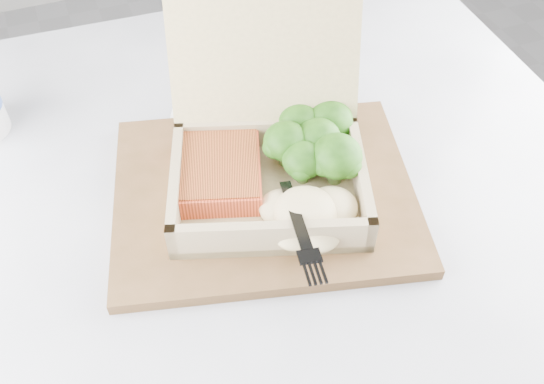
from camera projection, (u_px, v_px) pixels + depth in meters
name	position (u px, v px, depth m)	size (l,w,h in m)	color
cafe_table	(267.00, 297.00, 0.80)	(0.86, 0.86, 0.74)	black
serving_tray	(264.00, 193.00, 0.66)	(0.32, 0.26, 0.01)	brown
takeout_container	(267.00, 143.00, 0.63)	(0.26, 0.27, 0.18)	tan
salmon_fillet	(217.00, 167.00, 0.64)	(0.09, 0.12, 0.03)	#F2592F
broccoli_pile	(318.00, 145.00, 0.65)	(0.12, 0.12, 0.04)	#357A1B
mashed_potatoes	(305.00, 212.00, 0.59)	(0.10, 0.09, 0.04)	beige
plastic_fork	(291.00, 199.00, 0.59)	(0.04, 0.15, 0.02)	black
receipt	(206.00, 93.00, 0.78)	(0.07, 0.14, 0.00)	white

